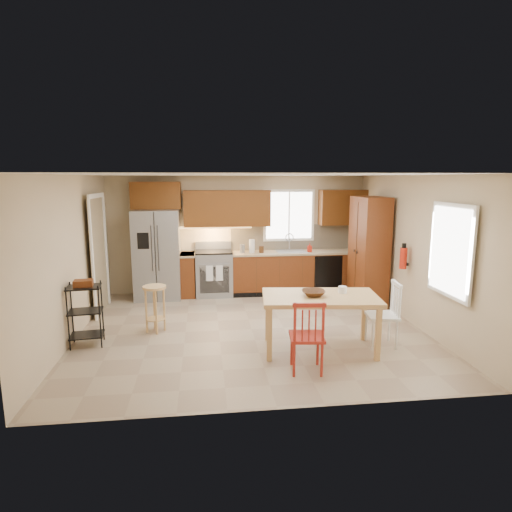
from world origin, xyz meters
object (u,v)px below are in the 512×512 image
Objects in this scene: range_stove at (214,274)px; utility_cart at (86,315)px; chair_red at (307,335)px; bar_stool at (155,309)px; soap_bottle at (310,247)px; pantry at (369,251)px; chair_white at (382,314)px; table_bowl at (313,296)px; refrigerator at (157,254)px; fire_extinguisher at (403,258)px; dining_table at (320,323)px; table_jar at (343,291)px.

range_stove is 3.21m from utility_cart.
bar_stool is (-2.07, 1.69, -0.10)m from chair_red.
soap_bottle is at bearing 82.34° from chair_red.
chair_white is (-0.60, -2.11, -0.57)m from pantry.
chair_red is 0.77m from table_bowl.
refrigerator is 1.24m from range_stove.
chair_white is at bearing -127.15° from fire_extinguisher.
dining_table is at bearing -16.43° from utility_cart.
dining_table is 11.23× the size of table_jar.
refrigerator is at bearing 134.50° from table_jar.
refrigerator is 4.23m from pantry.
table_jar reaches higher than dining_table.
table_jar is at bearing -59.65° from range_stove.
utility_cart is at bearing -162.33° from pantry.
chair_red is 1.02× the size of utility_cart.
range_stove is 2.33m from bar_stool.
range_stove is at bearing 120.35° from table_jar.
table_bowl is at bearing -102.98° from soap_bottle.
table_bowl is at bearing -41.87° from bar_stool.
pantry is at bearing -12.62° from refrigerator.
bar_stool is (-3.98, -1.12, -0.67)m from pantry.
chair_white is 3.52m from bar_stool.
refrigerator is 0.87× the size of pantry.
table_bowl is at bearing 99.48° from chair_white.
pantry is 2.20× the size of chair_red.
refrigerator is 5.52× the size of table_bowl.
table_bowl is at bearing -149.09° from fire_extinguisher.
fire_extinguisher is at bearing -16.75° from bar_stool.
refrigerator is 2.40× the size of bar_stool.
bar_stool is at bearing 163.45° from dining_table.
dining_table is (-1.55, -2.16, -0.65)m from pantry.
utility_cart reaches higher than bar_stool.
refrigerator reaches higher than bar_stool.
table_bowl reaches higher than bar_stool.
dining_table is 0.42m from table_bowl.
fire_extinguisher reaches higher than soap_bottle.
chair_red is 6.60× the size of table_jar.
fire_extinguisher is 0.47× the size of bar_stool.
soap_bottle is 0.58× the size of table_bowl.
chair_white is at bearing -52.49° from range_stove.
refrigerator reaches higher than chair_white.
soap_bottle reaches higher than table_jar.
utility_cart is at bearing 172.54° from table_jar.
soap_bottle is 3.07m from chair_white.
utility_cart is (-3.03, 1.24, -0.01)m from chair_red.
refrigerator is 2.66m from utility_cart.
pantry is 2.39m from table_jar.
chair_white is at bearing -34.08° from bar_stool.
chair_white is 0.69m from table_jar.
dining_table is at bearing -164.05° from table_jar.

